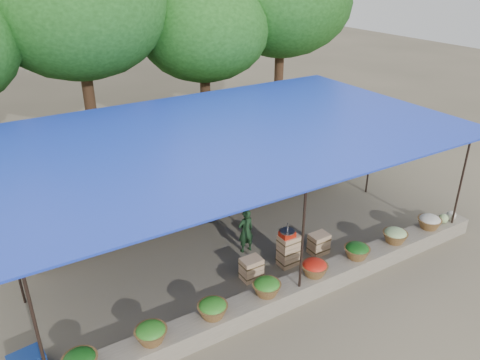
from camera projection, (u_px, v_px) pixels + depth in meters
ground at (228, 237)px, 11.83m from camera, size 60.00×60.00×0.00m
stone_curb at (294, 290)px, 9.63m from camera, size 10.60×0.55×0.40m
stall_canopy at (225, 136)px, 10.73m from camera, size 10.80×6.60×2.82m
produce_baskets at (291, 277)px, 9.42m from camera, size 8.98×0.58×0.34m
netting_backdrop at (174, 151)px, 13.72m from camera, size 10.60×0.06×2.50m
tree_row at (144, 16)px, 14.73m from camera, size 16.51×5.50×7.12m
fruit_table_left at (112, 219)px, 11.44m from camera, size 4.21×0.95×0.93m
fruit_table_right at (278, 174)px, 13.79m from camera, size 4.21×0.95×0.93m
crate_counter at (287, 253)px, 10.62m from camera, size 2.35×0.34×0.77m
weighing_scale at (287, 233)px, 10.38m from camera, size 0.33×0.33×0.35m
vendor_seated at (246, 231)px, 11.03m from camera, size 0.41×0.27×1.12m
customer_left at (74, 203)px, 11.70m from camera, size 0.85×0.68×1.68m
customer_mid at (240, 171)px, 13.57m from camera, size 1.16×1.08×1.57m
customer_right at (306, 143)px, 15.19m from camera, size 1.12×1.07×1.87m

